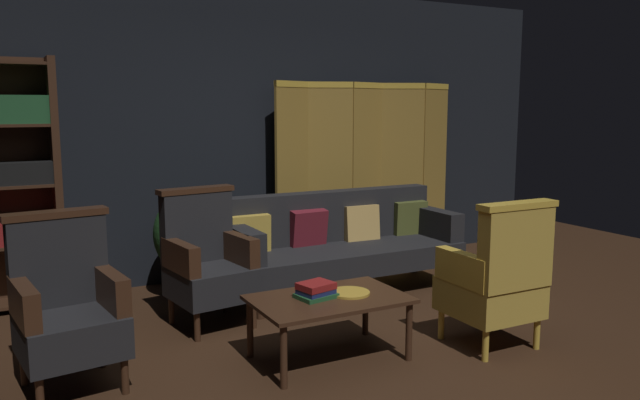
{
  "coord_description": "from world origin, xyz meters",
  "views": [
    {
      "loc": [
        -2.2,
        -3.4,
        1.66
      ],
      "look_at": [
        0.0,
        0.8,
        0.95
      ],
      "focal_mm": 35.39,
      "sensor_mm": 36.0,
      "label": 1
    }
  ],
  "objects_px": {
    "armchair_wing_left": "(67,306)",
    "armchair_wing_right": "(207,261)",
    "folding_screen": "(367,171)",
    "book_red_leather": "(316,286)",
    "coffee_table": "(329,304)",
    "velvet_couch": "(340,240)",
    "book_green_cloth": "(316,296)",
    "book_navy_cloth": "(316,291)",
    "armchair_gilt_accent": "(497,278)",
    "potted_plant": "(190,237)",
    "brass_tray": "(350,293)"
  },
  "relations": [
    {
      "from": "armchair_wing_left",
      "to": "armchair_wing_right",
      "type": "xyz_separation_m",
      "value": [
        1.06,
        0.67,
        0.0
      ]
    },
    {
      "from": "book_green_cloth",
      "to": "brass_tray",
      "type": "height_order",
      "value": "book_green_cloth"
    },
    {
      "from": "velvet_couch",
      "to": "armchair_gilt_accent",
      "type": "bearing_deg",
      "value": -81.15
    },
    {
      "from": "armchair_wing_left",
      "to": "armchair_wing_right",
      "type": "relative_size",
      "value": 1.0
    },
    {
      "from": "folding_screen",
      "to": "book_red_leather",
      "type": "height_order",
      "value": "folding_screen"
    },
    {
      "from": "coffee_table",
      "to": "armchair_wing_right",
      "type": "xyz_separation_m",
      "value": [
        -0.5,
        1.03,
        0.12
      ]
    },
    {
      "from": "armchair_wing_right",
      "to": "book_red_leather",
      "type": "bearing_deg",
      "value": -67.52
    },
    {
      "from": "armchair_wing_left",
      "to": "book_navy_cloth",
      "type": "bearing_deg",
      "value": -12.66
    },
    {
      "from": "potted_plant",
      "to": "coffee_table",
      "type": "bearing_deg",
      "value": -77.03
    },
    {
      "from": "book_green_cloth",
      "to": "book_red_leather",
      "type": "xyz_separation_m",
      "value": [
        0.0,
        0.0,
        0.07
      ]
    },
    {
      "from": "potted_plant",
      "to": "armchair_wing_left",
      "type": "bearing_deg",
      "value": -128.91
    },
    {
      "from": "potted_plant",
      "to": "velvet_couch",
      "type": "bearing_deg",
      "value": -18.68
    },
    {
      "from": "potted_plant",
      "to": "book_red_leather",
      "type": "height_order",
      "value": "potted_plant"
    },
    {
      "from": "armchair_wing_right",
      "to": "brass_tray",
      "type": "bearing_deg",
      "value": -57.54
    },
    {
      "from": "velvet_couch",
      "to": "book_navy_cloth",
      "type": "bearing_deg",
      "value": -125.07
    },
    {
      "from": "coffee_table",
      "to": "armchair_gilt_accent",
      "type": "xyz_separation_m",
      "value": [
        1.12,
        -0.35,
        0.12
      ]
    },
    {
      "from": "armchair_gilt_accent",
      "to": "book_green_cloth",
      "type": "xyz_separation_m",
      "value": [
        -1.2,
        0.38,
        -0.06
      ]
    },
    {
      "from": "velvet_couch",
      "to": "armchair_wing_right",
      "type": "relative_size",
      "value": 2.04
    },
    {
      "from": "potted_plant",
      "to": "brass_tray",
      "type": "xyz_separation_m",
      "value": [
        0.57,
        -1.78,
        -0.1
      ]
    },
    {
      "from": "folding_screen",
      "to": "coffee_table",
      "type": "relative_size",
      "value": 2.15
    },
    {
      "from": "armchair_wing_left",
      "to": "armchair_wing_right",
      "type": "distance_m",
      "value": 1.26
    },
    {
      "from": "potted_plant",
      "to": "armchair_wing_right",
      "type": "bearing_deg",
      "value": -96.44
    },
    {
      "from": "coffee_table",
      "to": "armchair_wing_left",
      "type": "xyz_separation_m",
      "value": [
        -1.56,
        0.36,
        0.12
      ]
    },
    {
      "from": "book_green_cloth",
      "to": "velvet_couch",
      "type": "bearing_deg",
      "value": 54.93
    },
    {
      "from": "armchair_wing_right",
      "to": "book_red_leather",
      "type": "distance_m",
      "value": 1.09
    },
    {
      "from": "folding_screen",
      "to": "armchair_gilt_accent",
      "type": "bearing_deg",
      "value": -101.14
    },
    {
      "from": "book_green_cloth",
      "to": "book_red_leather",
      "type": "height_order",
      "value": "book_red_leather"
    },
    {
      "from": "folding_screen",
      "to": "armchair_gilt_accent",
      "type": "relative_size",
      "value": 2.07
    },
    {
      "from": "folding_screen",
      "to": "coffee_table",
      "type": "bearing_deg",
      "value": -127.13
    },
    {
      "from": "armchair_wing_left",
      "to": "velvet_couch",
      "type": "bearing_deg",
      "value": 22.45
    },
    {
      "from": "velvet_couch",
      "to": "potted_plant",
      "type": "height_order",
      "value": "potted_plant"
    },
    {
      "from": "velvet_couch",
      "to": "potted_plant",
      "type": "relative_size",
      "value": 2.32
    },
    {
      "from": "book_green_cloth",
      "to": "armchair_wing_left",
      "type": "bearing_deg",
      "value": 167.34
    },
    {
      "from": "potted_plant",
      "to": "brass_tray",
      "type": "distance_m",
      "value": 1.87
    },
    {
      "from": "folding_screen",
      "to": "book_red_leather",
      "type": "relative_size",
      "value": 10.02
    },
    {
      "from": "armchair_gilt_accent",
      "to": "book_navy_cloth",
      "type": "relative_size",
      "value": 4.92
    },
    {
      "from": "armchair_gilt_accent",
      "to": "book_green_cloth",
      "type": "distance_m",
      "value": 1.26
    },
    {
      "from": "velvet_couch",
      "to": "book_green_cloth",
      "type": "xyz_separation_m",
      "value": [
        -0.93,
        -1.33,
        -0.02
      ]
    },
    {
      "from": "armchair_gilt_accent",
      "to": "book_red_leather",
      "type": "relative_size",
      "value": 4.84
    },
    {
      "from": "armchair_wing_left",
      "to": "book_red_leather",
      "type": "relative_size",
      "value": 4.84
    },
    {
      "from": "folding_screen",
      "to": "armchair_wing_right",
      "type": "bearing_deg",
      "value": -152.63
    },
    {
      "from": "armchair_gilt_accent",
      "to": "brass_tray",
      "type": "xyz_separation_m",
      "value": [
        -0.96,
        0.36,
        -0.06
      ]
    },
    {
      "from": "coffee_table",
      "to": "armchair_wing_left",
      "type": "height_order",
      "value": "armchair_wing_left"
    },
    {
      "from": "armchair_wing_right",
      "to": "book_navy_cloth",
      "type": "relative_size",
      "value": 4.92
    },
    {
      "from": "folding_screen",
      "to": "brass_tray",
      "type": "xyz_separation_m",
      "value": [
        -1.45,
        -2.12,
        -0.56
      ]
    },
    {
      "from": "book_navy_cloth",
      "to": "armchair_gilt_accent",
      "type": "bearing_deg",
      "value": -17.64
    },
    {
      "from": "coffee_table",
      "to": "book_navy_cloth",
      "type": "xyz_separation_m",
      "value": [
        -0.08,
        0.03,
        0.09
      ]
    },
    {
      "from": "armchair_gilt_accent",
      "to": "book_navy_cloth",
      "type": "bearing_deg",
      "value": 162.36
    },
    {
      "from": "book_green_cloth",
      "to": "armchair_wing_right",
      "type": "bearing_deg",
      "value": 112.48
    },
    {
      "from": "armchair_wing_left",
      "to": "brass_tray",
      "type": "relative_size",
      "value": 3.86
    }
  ]
}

